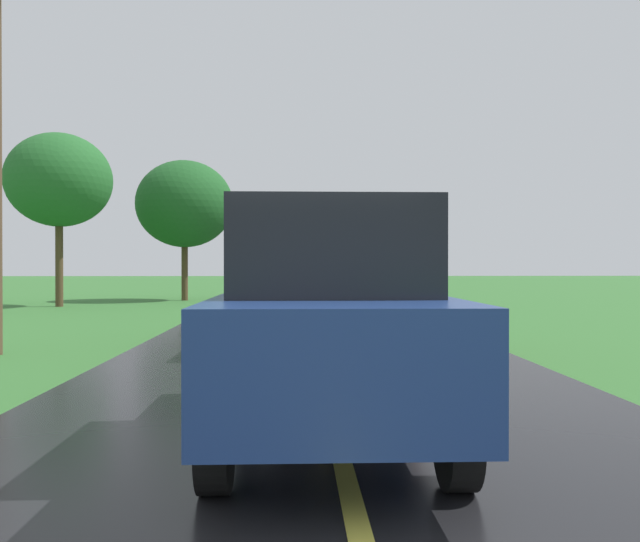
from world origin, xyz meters
The scene contains 4 objects.
banana_truck_near centered at (0.38, 12.70, 1.47)m, with size 2.38×5.82×2.80m.
roadside_tree_near_left centered at (-5.24, 28.24, 4.25)m, with size 4.25×4.25×6.17m.
roadside_tree_mid_right centered at (-9.19, 23.97, 4.73)m, with size 3.88×3.88×6.49m.
following_car centered at (-0.08, 4.48, 1.07)m, with size 1.74×4.10×1.92m.
Camera 1 is at (-0.34, -0.90, 1.52)m, focal length 36.84 mm.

